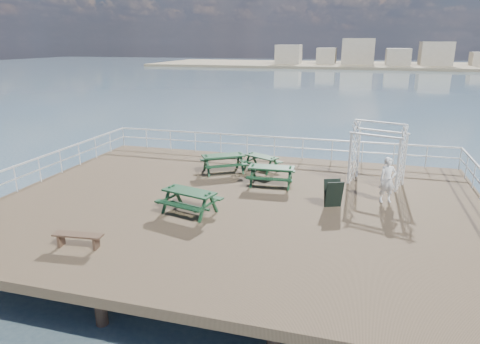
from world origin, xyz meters
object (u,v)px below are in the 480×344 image
picnic_table_b (261,160)px  picnic_table_d (189,197)px  picnic_table_a (223,160)px  flat_bench_near (78,237)px  trellis_arbor (377,157)px  person (387,180)px  picnic_table_c (271,172)px

picnic_table_b → picnic_table_d: (-1.25, -5.80, 0.09)m
picnic_table_a → flat_bench_near: size_ratio=1.62×
trellis_arbor → picnic_table_b: bearing=-169.9°
picnic_table_b → trellis_arbor: (5.10, -0.71, 0.69)m
picnic_table_b → trellis_arbor: 5.20m
flat_bench_near → person: (8.81, 6.38, 0.54)m
picnic_table_c → flat_bench_near: bearing=-124.4°
picnic_table_a → flat_bench_near: picnic_table_a is taller
flat_bench_near → trellis_arbor: size_ratio=0.56×
picnic_table_b → trellis_arbor: bearing=19.1°
picnic_table_b → flat_bench_near: 9.78m
picnic_table_b → picnic_table_a: bearing=-126.5°
picnic_table_a → picnic_table_c: picnic_table_a is taller
picnic_table_c → flat_bench_near: (-4.26, -7.12, -0.27)m
flat_bench_near → person: 10.89m
picnic_table_a → flat_bench_near: 8.56m
picnic_table_d → picnic_table_b: bearing=92.7°
picnic_table_b → person: bearing=-0.2°
trellis_arbor → person: trellis_arbor is taller
flat_bench_near → trellis_arbor: (8.47, 8.47, 0.87)m
picnic_table_a → picnic_table_d: (0.36, -5.00, -0.00)m
picnic_table_d → trellis_arbor: trellis_arbor is taller
picnic_table_c → trellis_arbor: bearing=14.2°
picnic_table_d → person: 7.34m
picnic_table_c → picnic_table_d: (-2.14, -3.74, 0.01)m
picnic_table_c → picnic_table_d: 4.32m
picnic_table_a → trellis_arbor: trellis_arbor is taller
picnic_table_b → picnic_table_c: bearing=-39.5°
trellis_arbor → person: (0.34, -2.09, -0.33)m
picnic_table_a → picnic_table_c: bearing=-58.4°
picnic_table_c → trellis_arbor: size_ratio=0.74×
picnic_table_a → person: 7.34m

